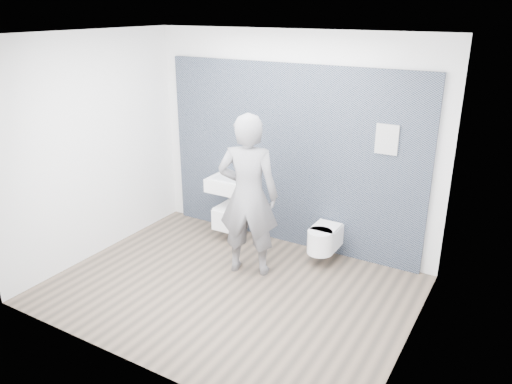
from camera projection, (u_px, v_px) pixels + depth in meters
The scene contains 8 objects.
ground at pixel (230, 289), 5.73m from camera, with size 4.00×4.00×0.00m, color brown.
room_shell at pixel (227, 142), 5.12m from camera, with size 4.00×4.00×4.00m.
tile_wall at pixel (288, 240), 6.92m from camera, with size 3.60×0.06×2.40m, color black.
washbasin at pixel (232, 184), 6.79m from camera, with size 0.61×0.46×0.46m.
toilet_square at pixel (232, 214), 6.93m from camera, with size 0.34×0.49×0.60m.
toilet_rounded at pixel (323, 239), 6.25m from camera, with size 0.33×0.55×0.30m.
info_placard at pixel (375, 264), 6.29m from camera, with size 0.26×0.03×0.35m, color white.
visitor at pixel (248, 196), 5.81m from camera, with size 0.71×0.47×1.96m, color slate.
Camera 1 is at (2.78, -4.14, 3.06)m, focal length 35.00 mm.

